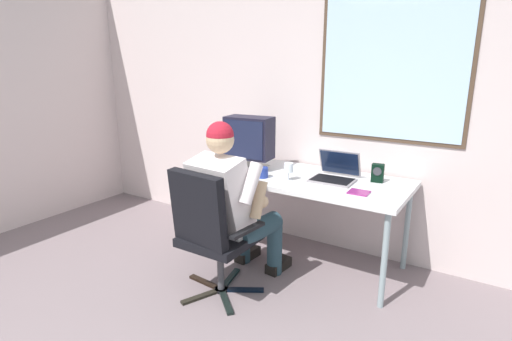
% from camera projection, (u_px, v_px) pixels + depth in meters
% --- Properties ---
extents(wall_rear, '(5.83, 0.08, 2.63)m').
position_uv_depth(wall_rear, '(345.00, 99.00, 3.38)').
color(wall_rear, beige).
rests_on(wall_rear, ground).
extents(desk, '(1.77, 0.76, 0.73)m').
position_uv_depth(desk, '(297.00, 181.00, 3.30)').
color(desk, '#86989D').
rests_on(desk, ground).
extents(office_chair, '(0.60, 0.61, 0.95)m').
position_uv_depth(office_chair, '(210.00, 228.00, 2.77)').
color(office_chair, black).
rests_on(office_chair, ground).
extents(person_seated, '(0.55, 0.81, 1.24)m').
position_uv_depth(person_seated, '(233.00, 202.00, 2.93)').
color(person_seated, '#263E4A').
rests_on(person_seated, ground).
extents(crt_monitor, '(0.42, 0.26, 0.44)m').
position_uv_depth(crt_monitor, '(249.00, 139.00, 3.45)').
color(crt_monitor, beige).
rests_on(crt_monitor, desk).
extents(laptop, '(0.34, 0.33, 0.22)m').
position_uv_depth(laptop, '(336.00, 172.00, 3.16)').
color(laptop, gray).
rests_on(laptop, desk).
extents(wine_glass, '(0.07, 0.07, 0.14)m').
position_uv_depth(wine_glass, '(289.00, 169.00, 3.13)').
color(wine_glass, silver).
rests_on(wine_glass, desk).
extents(desk_speaker, '(0.10, 0.08, 0.14)m').
position_uv_depth(desk_speaker, '(378.00, 173.00, 3.09)').
color(desk_speaker, black).
rests_on(desk_speaker, desk).
extents(cd_case, '(0.15, 0.13, 0.01)m').
position_uv_depth(cd_case, '(359.00, 192.00, 2.85)').
color(cd_case, '#842466').
rests_on(cd_case, desk).
extents(coffee_mug, '(0.09, 0.09, 0.08)m').
position_uv_depth(coffee_mug, '(263.00, 172.00, 3.22)').
color(coffee_mug, navy).
rests_on(coffee_mug, desk).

